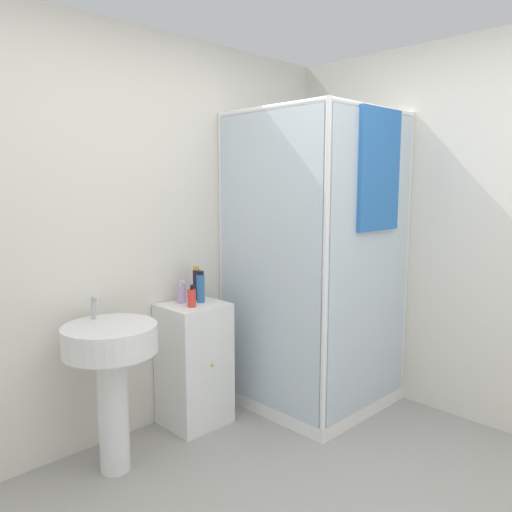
{
  "coord_description": "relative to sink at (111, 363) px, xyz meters",
  "views": [
    {
      "loc": [
        -1.56,
        -1.03,
        1.57
      ],
      "look_at": [
        0.52,
        1.1,
        1.14
      ],
      "focal_mm": 35.0,
      "sensor_mm": 36.0,
      "label": 1
    }
  ],
  "objects": [
    {
      "name": "soap_dispenser",
      "position": [
        0.61,
        0.08,
        0.25
      ],
      "size": [
        0.05,
        0.05,
        0.14
      ],
      "color": "red",
      "rests_on": "vanity_cabinet"
    },
    {
      "name": "wall_back",
      "position": [
        0.32,
        0.35,
        0.63
      ],
      "size": [
        6.4,
        0.06,
        2.5
      ],
      "primitive_type": "cube",
      "color": "silver",
      "rests_on": "ground_plane"
    },
    {
      "name": "shampoo_bottle_blue",
      "position": [
        0.72,
        0.14,
        0.29
      ],
      "size": [
        0.05,
        0.05,
        0.21
      ],
      "color": "#2D66A3",
      "rests_on": "vanity_cabinet"
    },
    {
      "name": "lotion_bottle_white",
      "position": [
        0.63,
        0.21,
        0.25
      ],
      "size": [
        0.06,
        0.06,
        0.15
      ],
      "color": "#B299C6",
      "rests_on": "vanity_cabinet"
    },
    {
      "name": "shower_enclosure",
      "position": [
        1.45,
        -0.26,
        -0.05
      ],
      "size": [
        0.96,
        0.99,
        2.05
      ],
      "color": "white",
      "rests_on": "ground_plane"
    },
    {
      "name": "shampoo_bottle_tall_black",
      "position": [
        0.74,
        0.21,
        0.3
      ],
      "size": [
        0.05,
        0.05,
        0.23
      ],
      "color": "#281E33",
      "rests_on": "vanity_cabinet"
    },
    {
      "name": "sink",
      "position": [
        0.0,
        0.0,
        0.0
      ],
      "size": [
        0.5,
        0.5,
        0.96
      ],
      "color": "white",
      "rests_on": "ground_plane"
    },
    {
      "name": "vanity_cabinet",
      "position": [
        0.66,
        0.13,
        -0.21
      ],
      "size": [
        0.39,
        0.37,
        0.8
      ],
      "color": "white",
      "rests_on": "ground_plane"
    }
  ]
}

